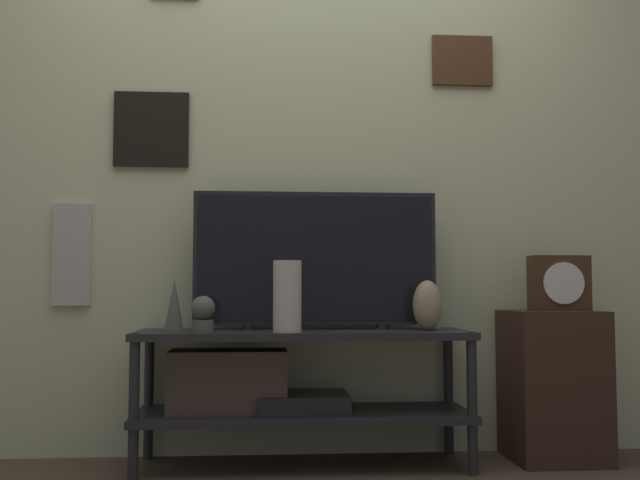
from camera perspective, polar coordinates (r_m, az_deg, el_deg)
wall_back at (r=3.39m, az=-1.55°, el=7.05°), size 6.40×0.08×2.70m
media_console at (r=3.08m, az=-3.43°, el=-10.66°), size 1.35×0.43×0.55m
television at (r=3.16m, az=-0.35°, el=-1.41°), size 1.03×0.05×0.58m
vase_tall_ceramic at (r=2.93m, az=-2.51°, el=-4.31°), size 0.11×0.11×0.28m
vase_urn_stoneware at (r=3.11m, az=8.18°, el=-4.95°), size 0.12×0.11×0.20m
vase_slim_bronze at (r=3.11m, az=-11.05°, el=-4.87°), size 0.08×0.08×0.21m
decorative_bust at (r=2.96m, az=-8.91°, el=-5.52°), size 0.09×0.09×0.14m
side_table at (r=3.35m, az=17.34°, el=-10.51°), size 0.37×0.37×0.62m
mantel_clock at (r=3.32m, az=17.75°, el=-3.16°), size 0.24×0.11×0.23m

